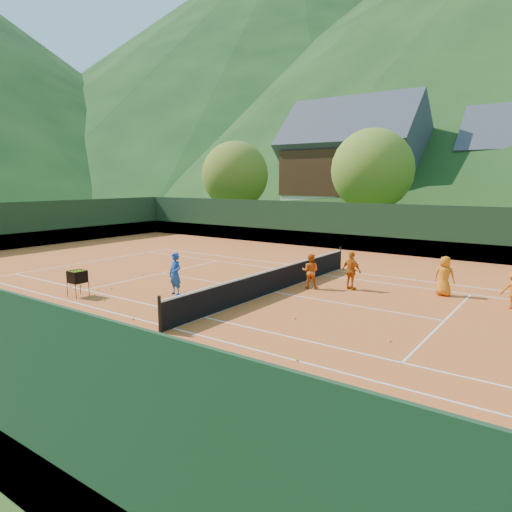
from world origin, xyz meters
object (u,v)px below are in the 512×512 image
Objects in this scene: student_b at (351,271)px; student_a at (310,271)px; coach at (175,274)px; student_c at (444,276)px; ball_hopper at (77,277)px; tennis_net at (274,280)px; chalet_left at (353,168)px.

student_a is at bearing 42.16° from student_b.
student_a is at bearing 52.33° from coach.
student_c is at bearing -176.80° from student_a.
student_c is 13.91m from ball_hopper.
ball_hopper is (-7.96, -7.04, -0.03)m from student_b.
tennis_net is 0.87× the size of chalet_left.
tennis_net is at bearing 40.76° from ball_hopper.
ball_hopper is (-6.48, -6.32, 0.03)m from student_a.
student_b reaches higher than student_c.
chalet_left is (-7.13, 32.53, 4.81)m from coach.
coach is 1.07× the size of student_c.
tennis_net is at bearing 41.90° from student_a.
student_a is 9.06m from ball_hopper.
student_b is 0.13× the size of tennis_net.
student_c is (3.27, 1.17, -0.01)m from student_b.
student_a is at bearing 44.27° from ball_hopper.
student_c is 0.11× the size of chalet_left.
coach is at bearing 40.16° from ball_hopper.
ball_hopper is at bearing 37.76° from student_c.
student_b is 30.82m from chalet_left.
student_a is 1.64m from student_b.
student_a is 30.94m from chalet_left.
student_a is at bearing -69.26° from chalet_left.
tennis_net is (2.87, 2.53, -0.32)m from coach.
chalet_left reaches higher than student_a.
student_b is at bearing 47.48° from coach.
chalet_left reaches higher than tennis_net.
coach is 1.05× the size of student_b.
student_b reaches higher than tennis_net.
coach reaches higher than tennis_net.
student_a is 0.92× the size of student_b.
ball_hopper is at bearing 57.71° from student_b.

